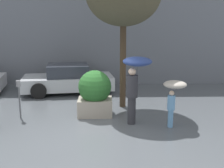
% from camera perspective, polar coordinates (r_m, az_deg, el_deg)
% --- Properties ---
extents(ground_plane, '(40.00, 40.00, 0.00)m').
position_cam_1_polar(ground_plane, '(8.38, -5.31, -9.44)').
color(ground_plane, '#51565B').
extents(building_facade, '(18.00, 0.30, 6.00)m').
position_cam_1_polar(building_facade, '(14.27, -3.86, 11.95)').
color(building_facade, slate).
rests_on(building_facade, ground).
extents(planter_box, '(1.15, 1.11, 1.55)m').
position_cam_1_polar(planter_box, '(9.50, -3.49, -1.76)').
color(planter_box, '#9E9384').
rests_on(planter_box, ground).
extents(person_adult, '(0.89, 0.89, 2.10)m').
position_cam_1_polar(person_adult, '(8.54, 4.72, 1.86)').
color(person_adult, '#2D2D33').
rests_on(person_adult, ground).
extents(person_child, '(0.69, 0.69, 1.43)m').
position_cam_1_polar(person_child, '(8.52, 12.45, -1.39)').
color(person_child, '#669ED1').
rests_on(person_child, ground).
extents(parked_car_near, '(4.19, 2.46, 1.27)m').
position_cam_1_polar(parked_car_near, '(12.83, -8.88, 0.93)').
color(parked_car_near, '#B7BCC1').
rests_on(parked_car_near, ground).
extents(parking_meter, '(0.14, 0.14, 1.28)m').
position_cam_1_polar(parking_meter, '(9.62, -18.41, -1.42)').
color(parking_meter, '#595B60').
rests_on(parking_meter, ground).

